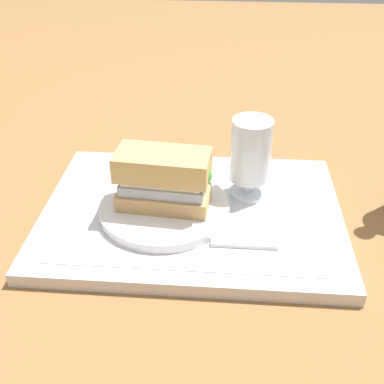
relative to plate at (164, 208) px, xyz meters
The scene contains 7 objects.
ground_plane 0.05m from the plate, 17.53° to the left, with size 3.00×3.00×0.00m, color olive.
tray 0.05m from the plate, 17.53° to the left, with size 0.44×0.32×0.02m, color silver.
placemat 0.04m from the plate, 17.53° to the left, with size 0.38×0.27×0.00m, color silver.
plate is the anchor object (origin of this frame).
sandwich 0.05m from the plate, ahead, with size 0.14×0.07×0.08m.
beer_glass 0.15m from the plate, 24.90° to the left, with size 0.06×0.06×0.12m.
napkin_folded 0.12m from the plate, 18.87° to the right, with size 0.09×0.07×0.01m, color white.
Camera 1 is at (0.04, -0.58, 0.43)m, focal length 44.81 mm.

